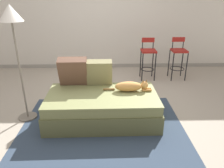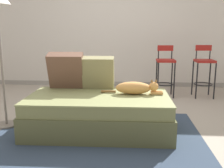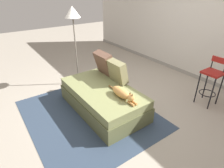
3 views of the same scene
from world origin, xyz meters
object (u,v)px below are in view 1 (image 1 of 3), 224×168
throw_pillow_corner (73,71)px  bar_stool_near_window (148,56)px  couch (102,107)px  floor_lamp (12,25)px  bar_stool_by_doorway (178,56)px  throw_pillow_middle (99,72)px  cat (131,86)px

throw_pillow_corner → bar_stool_near_window: 2.03m
couch → floor_lamp: 1.70m
bar_stool_near_window → bar_stool_by_doorway: bearing=-0.0°
couch → bar_stool_near_window: 2.04m
throw_pillow_middle → floor_lamp: floor_lamp is taller
throw_pillow_corner → bar_stool_by_doorway: bar_stool_by_doorway is taller
cat → couch: bearing=-166.6°
bar_stool_near_window → floor_lamp: size_ratio=0.54×
couch → bar_stool_by_doorway: 2.44m
cat → bar_stool_by_doorway: 2.06m
throw_pillow_middle → cat: throw_pillow_middle is taller
bar_stool_near_window → floor_lamp: 2.89m
couch → bar_stool_near_window: (1.00, 1.75, 0.31)m
couch → cat: 0.53m
cat → throw_pillow_middle: bearing=151.8°
throw_pillow_corner → bar_stool_by_doorway: 2.56m
floor_lamp → throw_pillow_middle: bearing=13.5°
couch → throw_pillow_middle: (-0.05, 0.36, 0.43)m
couch → bar_stool_by_doorway: bar_stool_by_doorway is taller
bar_stool_near_window → throw_pillow_corner: bearing=-136.4°
bar_stool_near_window → bar_stool_by_doorway: size_ratio=0.99×
couch → bar_stool_near_window: bar_stool_near_window is taller
couch → bar_stool_by_doorway: bearing=46.3°
throw_pillow_middle → floor_lamp: bearing=-166.5°
bar_stool_near_window → floor_lamp: bearing=-142.7°
couch → cat: bearing=13.4°
cat → bar_stool_by_doorway: bearing=53.0°
throw_pillow_corner → cat: throw_pillow_corner is taller
throw_pillow_corner → throw_pillow_middle: bearing=0.6°
couch → throw_pillow_corner: bearing=142.4°
bar_stool_by_doorway → cat: bearing=-127.0°
cat → bar_stool_by_doorway: size_ratio=0.80×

